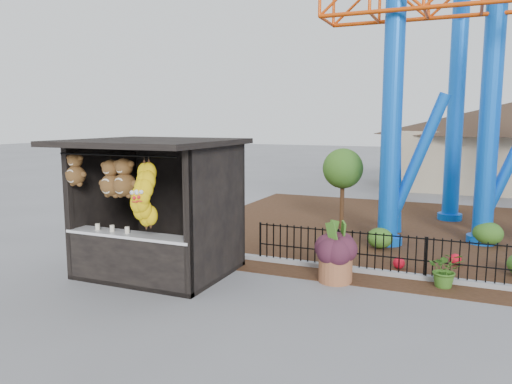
% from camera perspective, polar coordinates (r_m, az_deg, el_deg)
% --- Properties ---
extents(ground, '(120.00, 120.00, 0.00)m').
position_cam_1_polar(ground, '(9.76, 0.13, -13.12)').
color(ground, slate).
rests_on(ground, ground).
extents(mulch_bed, '(18.00, 12.00, 0.02)m').
position_cam_1_polar(mulch_bed, '(16.74, 24.31, -4.73)').
color(mulch_bed, '#331E11').
rests_on(mulch_bed, ground).
extents(curb, '(18.00, 0.18, 0.12)m').
position_cam_1_polar(curb, '(11.89, 24.63, -9.63)').
color(curb, gray).
rests_on(curb, ground).
extents(prize_booth, '(3.50, 3.40, 3.12)m').
position_cam_1_polar(prize_booth, '(11.52, -11.87, -2.01)').
color(prize_booth, black).
rests_on(prize_booth, ground).
extents(terracotta_planter, '(0.96, 0.96, 0.64)m').
position_cam_1_polar(terracotta_planter, '(11.28, 9.06, -8.54)').
color(terracotta_planter, '#935635').
rests_on(terracotta_planter, ground).
extents(planter_foliage, '(0.70, 0.70, 0.64)m').
position_cam_1_polar(planter_foliage, '(11.12, 9.13, -5.39)').
color(planter_foliage, '#371623').
rests_on(planter_foliage, terracotta_planter).
extents(potted_plant, '(0.79, 0.71, 0.79)m').
position_cam_1_polar(potted_plant, '(11.49, 20.85, -8.27)').
color(potted_plant, '#255519').
rests_on(potted_plant, ground).
extents(landscaping, '(7.89, 3.93, 0.66)m').
position_cam_1_polar(landscaping, '(14.46, 26.88, -5.70)').
color(landscaping, '#305A1A').
rests_on(landscaping, mulch_bed).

